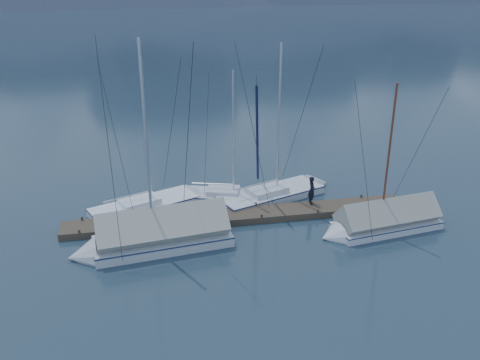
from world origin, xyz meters
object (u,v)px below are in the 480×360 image
object	(u,v)px
sailboat_open_left	(159,203)
sailboat_open_mid	(241,197)
sailboat_covered_near	(378,223)
person	(312,190)
sailboat_open_right	(284,192)
sailboat_covered_far	(150,238)

from	to	relation	value
sailboat_open_left	sailboat_open_mid	world-z (taller)	sailboat_open_left
sailboat_covered_near	person	bearing A→B (deg)	130.30
sailboat_open_right	sailboat_covered_near	world-z (taller)	sailboat_open_right
sailboat_open_mid	sailboat_covered_near	xyz separation A→B (m)	(6.02, -4.90, 0.27)
sailboat_open_mid	person	distance (m)	4.10
sailboat_open_left	person	size ratio (longest dim) A/B	5.74
sailboat_open_left	sailboat_covered_near	bearing A→B (deg)	-25.02
sailboat_covered_far	person	xyz separation A→B (m)	(8.67, 2.63, 0.61)
person	sailboat_covered_near	bearing A→B (deg)	-131.34
sailboat_open_mid	sailboat_covered_near	world-z (taller)	sailboat_covered_near
sailboat_open_right	person	size ratio (longest dim) A/B	6.07
sailboat_open_left	sailboat_open_mid	size ratio (longest dim) A/B	1.12
sailboat_covered_near	sailboat_covered_far	distance (m)	11.20
sailboat_open_mid	sailboat_covered_far	xyz separation A→B (m)	(-5.18, -4.55, 0.37)
sailboat_open_mid	sailboat_covered_near	size ratio (longest dim) A/B	0.97
sailboat_covered_near	sailboat_covered_far	bearing A→B (deg)	178.23
sailboat_open_left	sailboat_covered_near	world-z (taller)	sailboat_open_left
sailboat_open_mid	sailboat_covered_far	bearing A→B (deg)	-138.67
sailboat_open_right	sailboat_covered_near	bearing A→B (deg)	-55.69
sailboat_open_left	sailboat_open_mid	bearing A→B (deg)	-0.58
sailboat_open_left	sailboat_open_right	xyz separation A→B (m)	(7.13, 0.13, 0.01)
sailboat_open_left	sailboat_open_right	bearing A→B (deg)	1.03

